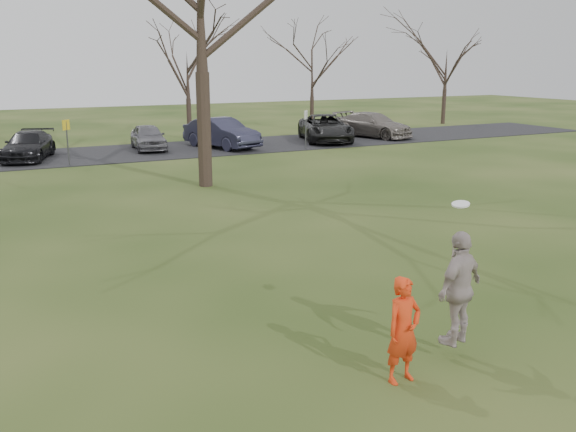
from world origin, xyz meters
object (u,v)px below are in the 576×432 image
object	(u,v)px
car_4	(148,137)
catching_play	(459,288)
car_3	(28,146)
car_5	(222,133)
player_defender	(403,330)
car_7	(373,125)
car_6	(325,128)

from	to	relation	value
car_4	catching_play	xyz separation A→B (m)	(-1.56, -25.67, 0.46)
car_3	car_5	world-z (taller)	car_5
player_defender	car_7	size ratio (longest dim) A/B	0.31
car_4	catching_play	distance (m)	25.72
car_4	car_5	bearing A→B (deg)	-9.74
car_7	catching_play	bearing A→B (deg)	-141.24
car_3	car_7	distance (m)	19.74
car_6	car_3	bearing A→B (deg)	-162.29
car_3	car_7	xyz separation A→B (m)	(19.74, 0.20, 0.09)
player_defender	car_4	xyz separation A→B (m)	(2.78, 25.90, -0.10)
car_6	catching_play	bearing A→B (deg)	-96.80
player_defender	car_3	size ratio (longest dim) A/B	0.36
car_4	car_5	distance (m)	3.87
player_defender	car_6	xyz separation A→B (m)	(12.93, 24.83, 0.01)
car_5	car_7	size ratio (longest dim) A/B	0.94
car_5	car_6	world-z (taller)	car_5
car_3	car_7	bearing A→B (deg)	18.34
car_7	catching_play	world-z (taller)	catching_play
car_6	car_7	size ratio (longest dim) A/B	1.08
car_4	player_defender	bearing A→B (deg)	-90.59
car_4	car_3	bearing A→B (deg)	-166.77
car_6	car_7	distance (m)	3.68
car_4	car_7	bearing A→B (deg)	3.01
car_3	car_6	xyz separation A→B (m)	(16.09, -0.27, 0.11)
car_6	car_4	bearing A→B (deg)	-167.36
car_5	car_3	bearing A→B (deg)	160.16
car_4	car_6	world-z (taller)	car_6
car_3	car_4	world-z (taller)	car_4
player_defender	car_4	bearing A→B (deg)	79.09
car_3	car_7	world-z (taller)	car_7
car_5	car_7	distance (m)	10.07
car_5	car_4	bearing A→B (deg)	146.17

